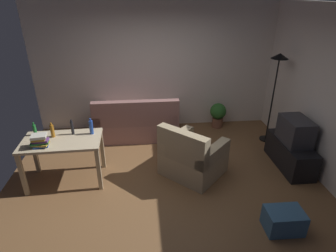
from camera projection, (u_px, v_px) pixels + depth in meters
name	position (u px, v px, depth m)	size (l,w,h in m)	color
ground_plane	(165.00, 180.00, 4.66)	(5.20, 4.40, 0.02)	brown
wall_rear	(156.00, 67.00, 6.04)	(5.20, 0.10, 2.70)	silver
wall_right	(332.00, 98.00, 4.30)	(0.10, 4.40, 2.70)	beige
couch	(137.00, 124.00, 5.91)	(1.71, 0.84, 0.92)	#996B66
tv_stand	(290.00, 154.00, 4.94)	(0.44, 1.10, 0.48)	black
tv	(296.00, 131.00, 4.74)	(0.41, 0.60, 0.44)	#2D2D33
torchiere_lamp	(277.00, 74.00, 5.30)	(0.32, 0.32, 1.81)	black
desk	(62.00, 146.00, 4.38)	(1.22, 0.74, 0.76)	#C6B28E
potted_plant	(218.00, 114.00, 6.34)	(0.36, 0.36, 0.57)	brown
armchair	(192.00, 157.00, 4.68)	(1.23, 1.23, 0.92)	tan
storage_box	(284.00, 220.00, 3.63)	(0.48, 0.34, 0.30)	#386084
bottle_green	(35.00, 130.00, 4.43)	(0.05, 0.05, 0.22)	#1E722D
bottle_amber	(52.00, 131.00, 4.37)	(0.06, 0.06, 0.24)	#9E6019
bottle_dark	(72.00, 128.00, 4.45)	(0.05, 0.05, 0.26)	black
bottle_blue	(91.00, 127.00, 4.46)	(0.06, 0.06, 0.27)	#2347A3
book_stack	(40.00, 141.00, 4.09)	(0.27, 0.21, 0.20)	navy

